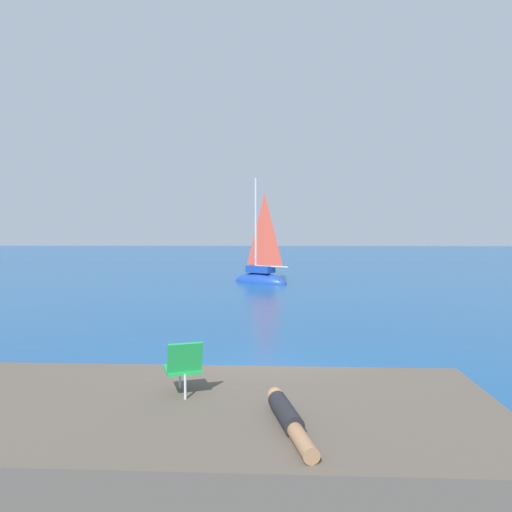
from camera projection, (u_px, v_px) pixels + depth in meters
name	position (u px, v px, depth m)	size (l,w,h in m)	color
ground_plane	(261.00, 380.00, 10.28)	(160.00, 160.00, 0.00)	navy
shore_ledge	(208.00, 435.00, 6.53)	(7.92, 3.67, 0.87)	brown
boulder_seaward	(421.00, 420.00, 8.15)	(0.99, 0.79, 0.54)	#524643
boulder_inland	(144.00, 408.00, 8.69)	(1.46, 1.17, 0.80)	brown
sailboat_near	(261.00, 277.00, 28.69)	(3.67, 2.99, 6.83)	#193D99
person_sunbather	(288.00, 417.00, 5.75)	(0.53, 1.74, 0.25)	black
beach_chair	(183.00, 365.00, 6.79)	(0.65, 0.72, 0.80)	green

